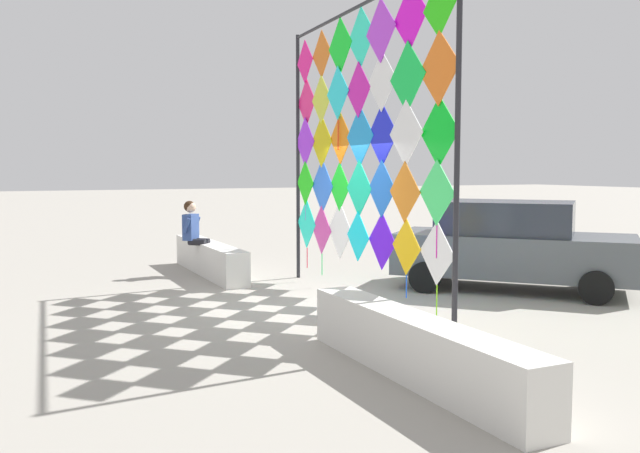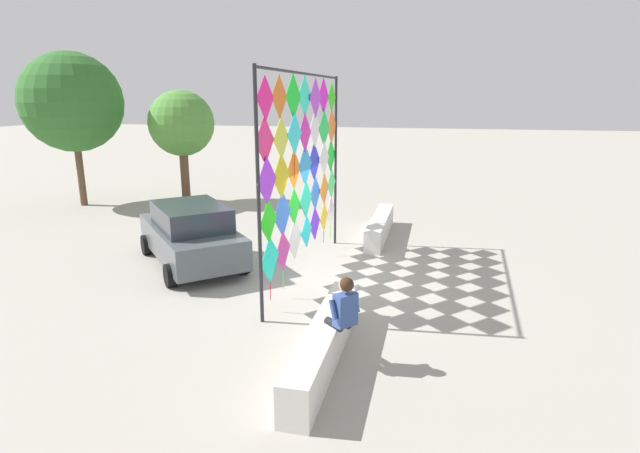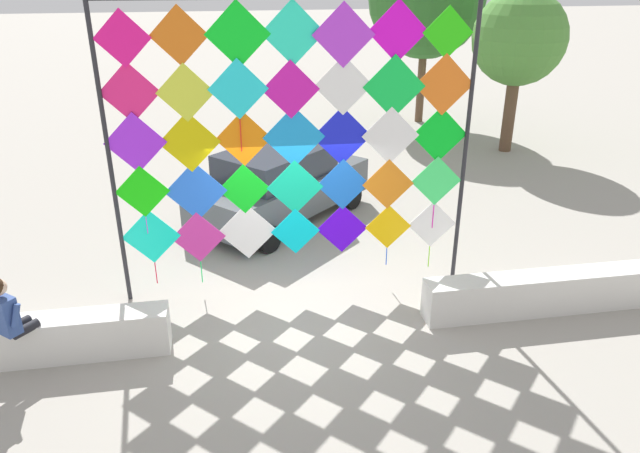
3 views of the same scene
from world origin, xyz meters
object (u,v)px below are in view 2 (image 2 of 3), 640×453
object	(u,v)px
seated_vendor	(341,313)
tree_palm_like	(75,101)
kite_display_rack	(305,162)
parked_car	(191,234)
tree_broadleaf	(180,123)

from	to	relation	value
seated_vendor	tree_palm_like	xyz separation A→B (m)	(9.68, 12.14, 3.11)
kite_display_rack	parked_car	size ratio (longest dim) A/B	1.34
parked_car	tree_palm_like	xyz separation A→B (m)	(5.72, 7.52, 3.20)
seated_vendor	parked_car	world-z (taller)	parked_car
kite_display_rack	tree_palm_like	size ratio (longest dim) A/B	0.96
kite_display_rack	tree_palm_like	bearing A→B (deg)	61.11
kite_display_rack	seated_vendor	world-z (taller)	kite_display_rack
tree_palm_like	parked_car	bearing A→B (deg)	-127.29
seated_vendor	tree_broadleaf	size ratio (longest dim) A/B	0.34
kite_display_rack	tree_broadleaf	world-z (taller)	kite_display_rack
kite_display_rack	parked_car	world-z (taller)	kite_display_rack
parked_car	tree_broadleaf	distance (m)	8.33
parked_car	tree_broadleaf	size ratio (longest dim) A/B	0.94
parked_car	kite_display_rack	bearing A→B (deg)	-91.64
parked_car	tree_palm_like	size ratio (longest dim) A/B	0.71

